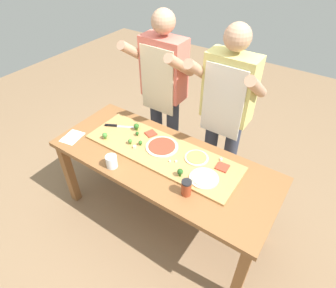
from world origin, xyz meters
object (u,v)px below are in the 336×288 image
Objects in this scene: pizza_slice_far_left at (222,167)px; cook_left at (163,87)px; pizza_whole_tomato_red at (162,146)px; broccoli_floret_back_left at (137,133)px; broccoli_floret_front_right at (136,126)px; broccoli_floret_back_right at (130,141)px; pizza_whole_cheese_artichoke at (204,178)px; cheese_crumble_a at (221,159)px; flour_cup at (112,162)px; cheese_crumble_c at (176,161)px; sauce_jar at (186,188)px; broccoli_floret_back_mid at (180,172)px; broccoli_floret_front_left at (140,143)px; cheese_crumble_b at (135,147)px; prep_table at (163,167)px; cook_right at (226,107)px; cheese_crumble_d at (170,161)px; recipe_note at (72,137)px; pizza_whole_pesto_green at (197,158)px; pizza_slice_near_left at (151,134)px; broccoli_floret_front_mid at (105,135)px; chefs_knife at (116,126)px.

cook_left reaches higher than pizza_slice_far_left.
broccoli_floret_back_left is (-0.26, 0.01, 0.02)m from pizza_whole_tomato_red.
pizza_whole_tomato_red is at bearing -11.32° from broccoli_floret_front_right.
cook_left is (-0.32, 0.48, 0.23)m from pizza_whole_tomato_red.
broccoli_floret_front_right is at bearing 113.64° from broccoli_floret_back_right.
pizza_slice_far_left is at bearing 71.43° from pizza_whole_cheese_artichoke.
flour_cup reaches higher than cheese_crumble_a.
cheese_crumble_c is 0.31m from sauce_jar.
broccoli_floret_back_mid is (-0.16, -0.07, 0.03)m from pizza_whole_cheese_artichoke.
broccoli_floret_front_left reaches higher than cheese_crumble_b.
cook_right is at bearing 67.79° from prep_table.
flour_cup is 1.02m from cook_right.
sauce_jar is at bearing -30.35° from prep_table.
cheese_crumble_d is (0.08, -0.01, 0.12)m from prep_table.
broccoli_floret_back_right reaches higher than recipe_note.
cheese_crumble_a is (-0.05, 0.07, 0.00)m from pizza_slice_far_left.
prep_table is 8.55× the size of pizza_whole_cheese_artichoke.
pizza_whole_pesto_green is at bearing 44.71° from cheese_crumble_d.
broccoli_floret_back_left is at bearing -176.40° from pizza_whole_pesto_green.
broccoli_floret_back_mid is 4.91× the size of cheese_crumble_d.
pizza_slice_far_left is 1.36× the size of broccoli_floret_back_mid.
cook_right is at bearing 88.78° from pizza_whole_pesto_green.
broccoli_floret_back_right is 0.27m from flour_cup.
pizza_slice_near_left is at bearing 96.80° from broccoli_floret_front_left.
broccoli_floret_back_right is 1.11× the size of broccoli_floret_front_left.
broccoli_floret_back_left reaches higher than pizza_slice_far_left.
prep_table is 0.17m from pizza_whole_tomato_red.
cheese_crumble_c is at bearing 4.05° from broccoli_floret_back_right.
broccoli_floret_front_left is 0.61m from sauce_jar.
chefs_knife is at bearing 103.67° from broccoli_floret_front_mid.
broccoli_floret_back_left reaches higher than cheese_crumble_b.
broccoli_floret_front_mid reaches higher than pizza_whole_tomato_red.
sauce_jar reaches higher than pizza_whole_pesto_green.
pizza_whole_tomato_red is 0.79m from recipe_note.
broccoli_floret_back_mid is (0.45, -0.11, 0.01)m from broccoli_floret_front_left.
chefs_knife is 2.14× the size of sauce_jar.
broccoli_floret_front_mid is (-0.14, -0.24, -0.01)m from broccoli_floret_front_right.
pizza_slice_near_left is 0.84× the size of flour_cup.
pizza_whole_cheese_artichoke is (0.96, -0.12, 0.00)m from chefs_knife.
broccoli_floret_back_mid is at bearing -130.96° from pizza_slice_far_left.
cheese_crumble_b is at bearing -54.83° from broccoli_floret_front_right.
sauce_jar is at bearing -15.23° from cheese_crumble_b.
cheese_crumble_b is at bearing -128.24° from cook_right.
cheese_crumble_c is at bearing 30.77° from cheese_crumble_d.
pizza_slice_far_left is 1.30× the size of broccoli_floret_front_right.
broccoli_floret_back_mid is (0.29, -0.19, 0.03)m from pizza_whole_tomato_red.
flour_cup is at bearing -120.41° from cook_right.
pizza_whole_tomato_red is 0.30m from pizza_whole_pesto_green.
broccoli_floret_front_mid reaches higher than prep_table.
broccoli_floret_front_mid reaches higher than chefs_knife.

